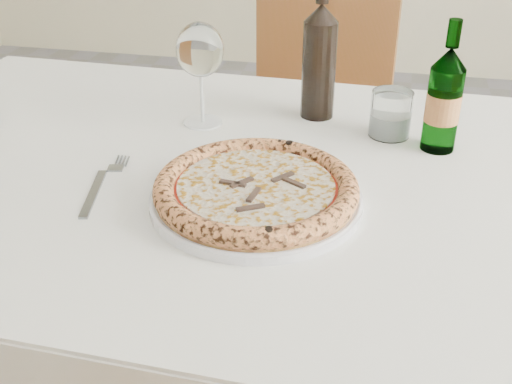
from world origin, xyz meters
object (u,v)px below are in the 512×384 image
at_px(chair_far, 314,109).
at_px(wine_glass, 200,52).
at_px(pizza, 256,188).
at_px(beer_bottle, 444,100).
at_px(plate, 256,199).
at_px(wine_bottle, 319,60).
at_px(tumbler, 390,117).
at_px(dining_table, 269,217).

bearing_deg(chair_far, wine_glass, -101.21).
distance_m(pizza, beer_bottle, 0.37).
relative_size(plate, wine_bottle, 1.21).
height_order(chair_far, plate, chair_far).
bearing_deg(wine_bottle, plate, -97.09).
height_order(chair_far, beer_bottle, beer_bottle).
xyz_separation_m(beer_bottle, wine_bottle, (-0.22, 0.10, 0.02)).
bearing_deg(pizza, tumbler, 57.65).
height_order(wine_glass, wine_bottle, wine_bottle).
height_order(dining_table, wine_glass, wine_glass).
relative_size(dining_table, chair_far, 1.65).
relative_size(wine_glass, beer_bottle, 0.85).
bearing_deg(wine_bottle, pizza, -97.09).
xyz_separation_m(tumbler, wine_bottle, (-0.14, 0.06, 0.07)).
relative_size(wine_glass, tumbler, 2.31).
xyz_separation_m(wine_glass, tumbler, (0.34, 0.02, -0.10)).
xyz_separation_m(dining_table, beer_bottle, (0.27, 0.15, 0.17)).
bearing_deg(wine_bottle, tumbler, -24.67).
distance_m(beer_bottle, wine_bottle, 0.25).
bearing_deg(chair_far, pizza, -88.25).
relative_size(dining_table, tumbler, 18.69).
bearing_deg(dining_table, tumbler, 45.90).
bearing_deg(pizza, chair_far, 91.75).
bearing_deg(beer_bottle, plate, -136.80).
bearing_deg(pizza, plate, 60.00).
bearing_deg(pizza, dining_table, 90.00).
height_order(dining_table, chair_far, chair_far).
bearing_deg(pizza, wine_bottle, 82.91).
xyz_separation_m(dining_table, tumbler, (0.18, 0.19, 0.12)).
bearing_deg(wine_bottle, wine_glass, -158.02).
height_order(wine_glass, beer_bottle, beer_bottle).
bearing_deg(wine_bottle, chair_far, 97.11).
bearing_deg(wine_glass, chair_far, 78.79).
relative_size(plate, wine_glass, 1.64).
bearing_deg(dining_table, wine_glass, 133.16).
bearing_deg(wine_bottle, beer_bottle, -24.80).
xyz_separation_m(chair_far, tumbler, (0.21, -0.64, 0.26)).
height_order(dining_table, beer_bottle, beer_bottle).
bearing_deg(wine_glass, pizza, -59.42).
xyz_separation_m(wine_glass, beer_bottle, (0.43, -0.02, -0.05)).
height_order(dining_table, tumbler, tumbler).
xyz_separation_m(chair_far, beer_bottle, (0.29, -0.68, 0.31)).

